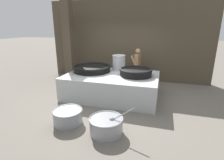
{
  "coord_description": "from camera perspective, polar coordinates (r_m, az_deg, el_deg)",
  "views": [
    {
      "loc": [
        1.58,
        -5.36,
        2.27
      ],
      "look_at": [
        0.0,
        0.0,
        0.57
      ],
      "focal_mm": 28.0,
      "sensor_mm": 36.0,
      "label": 1
    }
  ],
  "objects": [
    {
      "name": "stock_pot",
      "position": [
        6.38,
        2.22,
        5.81
      ],
      "size": [
        0.49,
        0.49,
        0.54
      ],
      "color": "#B7B7BC",
      "rests_on": "hearth_platform"
    },
    {
      "name": "prep_bowl_vegetables",
      "position": [
        3.98,
        -1.9,
        -14.36
      ],
      "size": [
        0.99,
        0.76,
        0.67
      ],
      "color": "gray",
      "rests_on": "ground_plane"
    },
    {
      "name": "cook",
      "position": [
        7.02,
        8.22,
        4.64
      ],
      "size": [
        0.37,
        0.56,
        1.48
      ],
      "rotation": [
        0.0,
        0.0,
        3.03
      ],
      "color": "#9E7551",
      "rests_on": "ground_plane"
    },
    {
      "name": "ground_plane",
      "position": [
        6.03,
        0.0,
        -5.22
      ],
      "size": [
        60.0,
        60.0,
        0.0
      ],
      "primitive_type": "plane",
      "color": "slate"
    },
    {
      "name": "prep_bowl_meat",
      "position": [
        4.47,
        -14.24,
        -11.27
      ],
      "size": [
        0.73,
        0.73,
        0.35
      ],
      "color": "gray",
      "rests_on": "ground_plane"
    },
    {
      "name": "hearth_platform",
      "position": [
        5.89,
        0.0,
        -1.78
      ],
      "size": [
        3.01,
        1.96,
        0.76
      ],
      "color": "#B2B7B7",
      "rests_on": "ground_plane"
    },
    {
      "name": "support_pillar",
      "position": [
        7.88,
        -13.99,
        12.27
      ],
      "size": [
        0.36,
        0.36,
        3.4
      ],
      "primitive_type": "cube",
      "color": "#4C4233",
      "rests_on": "ground_plane"
    },
    {
      "name": "giant_wok_near",
      "position": [
        6.22,
        -6.57,
        3.85
      ],
      "size": [
        1.34,
        1.34,
        0.21
      ],
      "color": "black",
      "rests_on": "hearth_platform"
    },
    {
      "name": "giant_wok_far",
      "position": [
        5.67,
        7.79,
        2.67
      ],
      "size": [
        1.05,
        1.05,
        0.23
      ],
      "color": "black",
      "rests_on": "hearth_platform"
    },
    {
      "name": "back_wall",
      "position": [
        7.82,
        4.84,
        12.67
      ],
      "size": [
        7.04,
        0.24,
        3.4
      ],
      "primitive_type": "cube",
      "color": "#4C4233",
      "rests_on": "ground_plane"
    }
  ]
}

